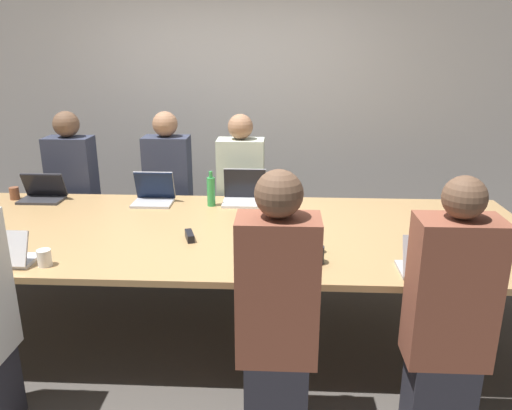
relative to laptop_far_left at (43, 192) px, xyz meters
name	(u,v)px	position (x,y,z in m)	size (l,w,h in m)	color
ground_plane	(212,325)	(1.45, -0.61, -0.82)	(24.00, 24.00, 0.00)	#4C4742
curtain_wall	(233,104)	(1.45, 1.27, 0.58)	(12.00, 0.06, 2.80)	#BCB7B2
conference_table	(209,235)	(1.45, -0.61, -0.11)	(4.46, 1.59, 0.75)	tan
laptop_far_left	(43,192)	(0.00, 0.00, 0.00)	(0.34, 0.23, 0.22)	#333338
person_far_left	(74,193)	(0.08, 0.40, -0.12)	(0.40, 0.24, 1.43)	#2D2D38
cup_far_left	(14,193)	(-0.25, 0.01, -0.02)	(0.07, 0.07, 0.10)	brown
laptop_far_center	(244,193)	(1.65, 0.03, 0.01)	(0.34, 0.26, 0.26)	silver
person_far_center	(241,197)	(1.59, 0.37, -0.13)	(0.40, 0.24, 1.42)	#2D2D38
bottle_far_center	(211,191)	(1.39, -0.08, 0.05)	(0.06, 0.06, 0.28)	green
laptop_far_midleft	(154,194)	(0.92, -0.03, 0.01)	(0.32, 0.25, 0.25)	#B7B7BC
person_far_midleft	(169,193)	(0.93, 0.47, -0.13)	(0.40, 0.24, 1.42)	#2D2D38
laptop_near_midright	(270,254)	(1.88, -1.18, 0.01)	(0.35, 0.25, 0.26)	#B7B7BC
person_near_midright	(277,314)	(1.93, -1.63, -0.12)	(0.40, 0.24, 1.43)	#2D2D38
cup_near_midright	(316,255)	(2.15, -1.13, -0.01)	(0.09, 0.09, 0.10)	#232328
bottle_near_midright	(314,240)	(2.14, -0.98, 0.02)	(0.07, 0.07, 0.20)	green
laptop_near_left	(5,254)	(0.36, -1.24, 0.00)	(0.31, 0.22, 0.21)	silver
cup_near_left	(44,258)	(0.59, -1.25, -0.02)	(0.08, 0.08, 0.10)	white
laptop_near_right	(430,263)	(2.76, -1.26, 0.00)	(0.32, 0.24, 0.23)	#B7B7BC
person_near_right	(448,319)	(2.77, -1.60, -0.14)	(0.40, 0.24, 1.40)	#2D2D38
stapler	(190,236)	(1.35, -0.80, -0.04)	(0.09, 0.16, 0.05)	black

